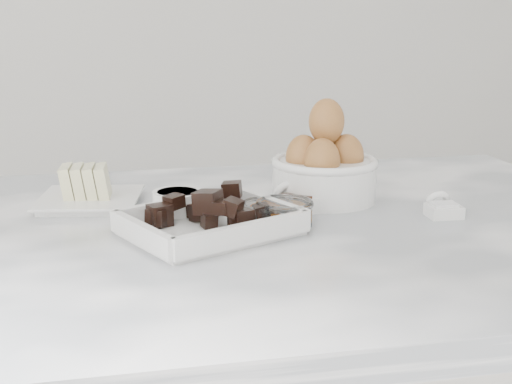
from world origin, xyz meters
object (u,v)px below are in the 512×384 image
zest_bowl (266,212)px  vanilla_spoon (294,200)px  honey_bowl (285,212)px  salt_spoon (442,208)px  sugar_ramekin (178,204)px  egg_bowl (325,168)px  butter_plate (88,191)px  chocolate_dish (211,217)px

zest_bowl → vanilla_spoon: (0.06, 0.06, -0.00)m
honey_bowl → salt_spoon: size_ratio=1.36×
sugar_ramekin → egg_bowl: bearing=15.1°
salt_spoon → vanilla_spoon: bearing=159.9°
sugar_ramekin → vanilla_spoon: size_ratio=0.84×
honey_bowl → vanilla_spoon: vanilla_spoon is taller
salt_spoon → butter_plate: bearing=161.3°
vanilla_spoon → sugar_ramekin: bearing=-175.1°
butter_plate → salt_spoon: size_ratio=2.90×
sugar_ramekin → egg_bowl: size_ratio=0.43×
salt_spoon → zest_bowl: bearing=176.9°
sugar_ramekin → zest_bowl: bearing=-20.6°
chocolate_dish → honey_bowl: 0.11m
chocolate_dish → sugar_ramekin: chocolate_dish is taller
sugar_ramekin → salt_spoon: (0.39, -0.06, -0.01)m
egg_bowl → vanilla_spoon: bearing=-141.4°
sugar_ramekin → vanilla_spoon: bearing=4.9°
zest_bowl → butter_plate: bearing=147.5°
zest_bowl → salt_spoon: size_ratio=1.22×
egg_bowl → salt_spoon: egg_bowl is taller
sugar_ramekin → butter_plate: bearing=138.5°
egg_bowl → chocolate_dish: bearing=-145.2°
vanilla_spoon → salt_spoon: 0.22m
chocolate_dish → honey_bowl: size_ratio=3.26×
chocolate_dish → honey_bowl: (0.11, 0.02, -0.01)m
chocolate_dish → vanilla_spoon: bearing=33.0°
chocolate_dish → salt_spoon: size_ratio=4.43×
chocolate_dish → zest_bowl: (0.08, 0.03, -0.01)m
honey_bowl → egg_bowl: bearing=51.4°
zest_bowl → vanilla_spoon: bearing=46.4°
chocolate_dish → sugar_ramekin: (-0.04, 0.08, 0.00)m
butter_plate → vanilla_spoon: butter_plate is taller
chocolate_dish → sugar_ramekin: bearing=115.3°
butter_plate → sugar_ramekin: 0.17m
butter_plate → vanilla_spoon: size_ratio=2.05×
salt_spoon → chocolate_dish: bearing=-177.2°
honey_bowl → zest_bowl: (-0.02, 0.01, -0.00)m
honey_bowl → sugar_ramekin: bearing=159.1°
vanilla_spoon → salt_spoon: (0.21, -0.08, -0.00)m
butter_plate → honey_bowl: 0.32m
honey_bowl → butter_plate: bearing=148.3°
butter_plate → honey_bowl: (0.27, -0.17, -0.00)m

